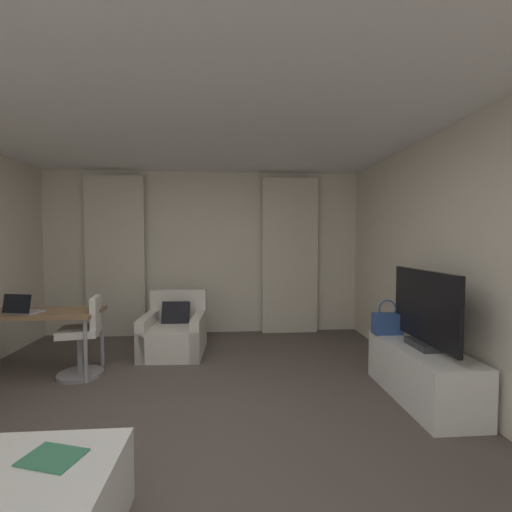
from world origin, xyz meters
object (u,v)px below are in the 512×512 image
at_px(armchair, 175,333).
at_px(magazine_open, 53,457).
at_px(desk_chair, 84,341).
at_px(tv_console, 421,373).
at_px(handbag_primary, 387,323).
at_px(laptop, 23,309).
at_px(tv_flatscreen, 424,311).
at_px(desk, 38,317).

bearing_deg(armchair, magazine_open, -93.10).
bearing_deg(armchair, desk_chair, -140.42).
distance_m(desk_chair, tv_console, 3.53).
xyz_separation_m(armchair, handbag_primary, (2.42, -1.11, 0.36)).
relative_size(laptop, handbag_primary, 1.00).
xyz_separation_m(armchair, tv_flatscreen, (2.54, -1.60, 0.59)).
bearing_deg(laptop, handbag_primary, -4.70).
relative_size(armchair, desk, 0.69).
bearing_deg(tv_flatscreen, desk, 166.97).
height_order(desk, desk_chair, desk_chair).
height_order(desk, handbag_primary, handbag_primary).
bearing_deg(handbag_primary, laptop, 175.30).
relative_size(laptop, tv_console, 0.29).
distance_m(laptop, handbag_primary, 3.91).
distance_m(armchair, tv_console, 2.99).
height_order(desk_chair, tv_flatscreen, tv_flatscreen).
xyz_separation_m(tv_console, handbag_primary, (-0.13, 0.46, 0.37)).
distance_m(armchair, tv_flatscreen, 3.06).
relative_size(tv_flatscreen, handbag_primary, 2.83).
distance_m(desk_chair, tv_flatscreen, 3.56).
distance_m(armchair, laptop, 1.75).
bearing_deg(armchair, handbag_primary, -24.76).
xyz_separation_m(magazine_open, handbag_primary, (2.57, 1.79, 0.20)).
height_order(armchair, handbag_primary, handbag_primary).
xyz_separation_m(desk_chair, laptop, (-0.60, -0.07, 0.38)).
bearing_deg(magazine_open, handbag_primary, 34.76).
relative_size(desk_chair, tv_flatscreen, 0.84).
height_order(armchair, desk, armchair).
bearing_deg(laptop, tv_console, -10.93).
relative_size(armchair, tv_flatscreen, 0.86).
bearing_deg(laptop, desk_chair, 6.27).
distance_m(armchair, desk, 1.59).
distance_m(desk_chair, magazine_open, 2.29).
height_order(laptop, handbag_primary, laptop).
distance_m(armchair, magazine_open, 2.91).
xyz_separation_m(laptop, handbag_primary, (3.90, -0.32, -0.14)).
height_order(tv_console, handbag_primary, handbag_primary).
xyz_separation_m(laptop, tv_flatscreen, (4.02, -0.80, 0.08)).
bearing_deg(desk, desk_chair, -4.46).
xyz_separation_m(desk_chair, handbag_primary, (3.30, -0.39, 0.23)).
distance_m(tv_console, tv_flatscreen, 0.60).
relative_size(desk, magazine_open, 3.93).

